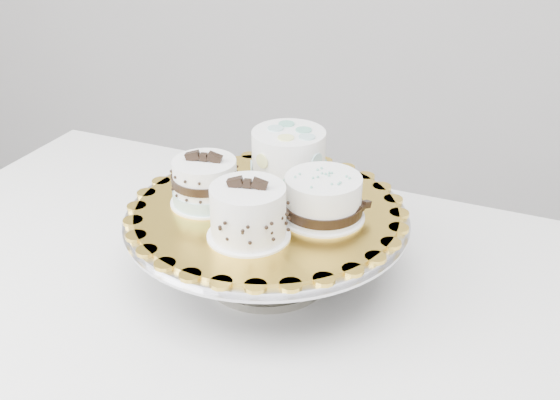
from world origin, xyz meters
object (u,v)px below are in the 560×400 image
(table, at_px, (240,337))
(cake_board, at_px, (267,210))
(cake_banded, at_px, (205,183))
(cake_dots, at_px, (289,156))
(cake_ribbon, at_px, (324,199))
(cake_swirl, at_px, (248,213))
(cake_stand, at_px, (267,233))

(table, distance_m, cake_board, 0.20)
(cake_banded, bearing_deg, table, -42.36)
(cake_banded, bearing_deg, cake_board, -0.26)
(cake_dots, bearing_deg, cake_ribbon, -26.91)
(cake_board, bearing_deg, cake_swirl, -90.57)
(table, distance_m, cake_swirl, 0.23)
(cake_swirl, xyz_separation_m, cake_ribbon, (0.08, 0.08, -0.01))
(table, height_order, cake_banded, cake_banded)
(table, relative_size, cake_swirl, 11.91)
(table, bearing_deg, cake_ribbon, 33.62)
(table, bearing_deg, cake_board, 71.53)
(cake_stand, distance_m, cake_swirl, 0.11)
(cake_banded, bearing_deg, cake_swirl, -43.91)
(table, height_order, cake_board, cake_board)
(cake_swirl, bearing_deg, table, 131.99)
(table, bearing_deg, cake_banded, 149.76)
(cake_banded, relative_size, cake_ribbon, 0.74)
(cake_stand, bearing_deg, table, -115.92)
(table, xyz_separation_m, cake_banded, (-0.06, 0.05, 0.22))
(cake_board, xyz_separation_m, cake_swirl, (-0.00, -0.08, 0.04))
(cake_stand, height_order, cake_dots, cake_dots)
(cake_stand, xyz_separation_m, cake_banded, (-0.09, -0.01, 0.07))
(cake_dots, bearing_deg, table, -77.92)
(cake_banded, distance_m, cake_ribbon, 0.17)
(cake_stand, xyz_separation_m, cake_swirl, (-0.00, -0.08, 0.07))
(cake_dots, bearing_deg, cake_swirl, -67.79)
(cake_stand, bearing_deg, cake_ribbon, -0.93)
(table, relative_size, cake_dots, 9.03)
(table, height_order, cake_swirl, cake_swirl)
(cake_stand, bearing_deg, cake_dots, 86.33)
(cake_swirl, height_order, cake_ribbon, cake_swirl)
(cake_stand, bearing_deg, cake_swirl, -90.57)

